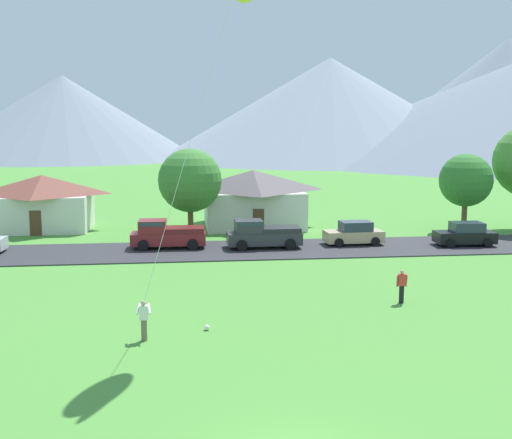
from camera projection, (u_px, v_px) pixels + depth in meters
road_strip at (223, 250)px, 44.54m from camera, size 160.00×7.18×0.08m
mountain_far_west_ridge at (506, 98)px, 175.64m from camera, size 83.33×83.33×32.13m
mountain_east_ridge at (64, 117)px, 168.23m from camera, size 71.22×71.22×21.69m
mountain_far_east_ridge at (330, 109)px, 165.43m from camera, size 89.86×89.86×25.92m
house_leftmost at (43, 201)px, 53.34m from camera, size 8.24×6.54×4.58m
house_left_center at (253, 197)px, 55.23m from camera, size 8.80×8.38×4.86m
tree_near_left at (466, 180)px, 52.01m from camera, size 4.31×4.31×6.40m
tree_center at (190, 181)px, 49.81m from camera, size 4.97×4.97×6.89m
parked_car_tan_west_end at (354, 234)px, 46.50m from camera, size 4.28×2.23×1.68m
parked_car_black_mid_west at (465, 234)px, 46.09m from camera, size 4.28×2.23×1.68m
pickup_truck_maroon_west_side at (166, 234)px, 45.14m from camera, size 5.25×2.42×1.99m
pickup_truck_charcoal_east_side at (262, 234)px, 45.16m from camera, size 5.23×2.39×1.99m
watcher_person at (402, 286)px, 31.27m from camera, size 0.56×0.24×1.68m
soccer_ball at (207, 327)px, 27.22m from camera, size 0.24×0.24×0.24m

